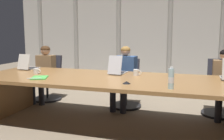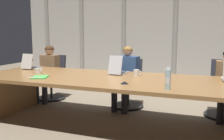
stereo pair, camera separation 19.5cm
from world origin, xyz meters
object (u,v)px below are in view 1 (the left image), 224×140
Objects in this scene: water_bottle_primary at (171,79)px; conference_mic_left_side at (126,82)px; office_chair_left_mid at (126,89)px; coffee_mug_far at (136,73)px; person_left_end at (44,70)px; person_left_mid at (124,74)px; office_chair_center at (220,94)px; coffee_mug_near at (36,71)px; spiral_notepad at (39,78)px; laptop_left_end at (29,66)px; office_chair_left_end at (49,83)px; laptop_left_mid at (118,70)px.

water_bottle_primary is 0.62m from conference_mic_left_side.
office_chair_left_mid is 6.93× the size of coffee_mug_far.
person_left_end is at bearing 163.35° from coffee_mug_far.
office_chair_left_mid is at bearing -179.10° from person_left_mid.
office_chair_center reaches higher than coffee_mug_near.
person_left_mid is (-0.01, -0.15, 0.32)m from office_chair_left_mid.
coffee_mug_far is at bearing 11.61° from coffee_mug_near.
water_bottle_primary is (-0.72, -1.62, 0.52)m from office_chair_center.
person_left_mid is at bearing -84.67° from office_chair_center.
spiral_notepad is (0.75, -1.30, 0.10)m from person_left_end.
office_chair_left_mid is 1.96m from water_bottle_primary.
spiral_notepad is at bearing -131.34° from laptop_left_end.
laptop_left_mid is at bearing 73.18° from office_chair_left_end.
person_left_mid is 1.38m from conference_mic_left_side.
laptop_left_mid is 1.86m from office_chair_center.
laptop_left_mid reaches higher than laptop_left_end.
laptop_left_mid is (1.74, -0.00, 0.00)m from laptop_left_end.
laptop_left_end is 0.34× the size of person_left_mid.
person_left_end reaches higher than coffee_mug_far.
office_chair_left_end is at bearing 71.13° from laptop_left_mid.
laptop_left_end is 2.95× the size of coffee_mug_near.
laptop_left_mid reaches higher than office_chair_left_end.
coffee_mug_far is at bearing -59.24° from office_chair_center.
office_chair_left_end is (-0.03, 0.71, -0.45)m from laptop_left_end.
office_chair_center is 1.74m from person_left_mid.
laptop_left_end is 0.57m from person_left_end.
person_left_end reaches higher than laptop_left_mid.
office_chair_center is 8.80× the size of conference_mic_left_side.
office_chair_left_mid is at bearing -89.82° from office_chair_center.
coffee_mug_near is (0.44, -0.41, -0.01)m from laptop_left_end.
office_chair_left_end is at bearing 112.74° from coffee_mug_near.
coffee_mug_far is (-0.61, 0.83, -0.08)m from water_bottle_primary.
office_chair_center is 3.07m from spiral_notepad.
laptop_left_mid reaches higher than office_chair_center.
office_chair_left_mid is 1.75m from coffee_mug_near.
conference_mic_left_side is (2.08, -0.76, -0.04)m from laptop_left_end.
office_chair_center reaches higher than conference_mic_left_side.
office_chair_left_end is 3.42m from office_chair_center.
office_chair_left_mid is at bearing 33.81° from spiral_notepad.
office_chair_center is at bearing 66.11° from water_bottle_primary.
office_chair_center is 2.66× the size of spiral_notepad.
coffee_mug_far is at bearing 23.74° from office_chair_left_mid.
laptop_left_end reaches higher than water_bottle_primary.
coffee_mug_near is 0.37× the size of spiral_notepad.
coffee_mug_near is 1.22× the size of conference_mic_left_side.
person_left_mid reaches higher than laptop_left_end.
person_left_end reaches higher than office_chair_left_end.
office_chair_left_mid reaches higher than spiral_notepad.
person_left_mid is at bearing 31.17° from spiral_notepad.
person_left_end reaches higher than spiral_notepad.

